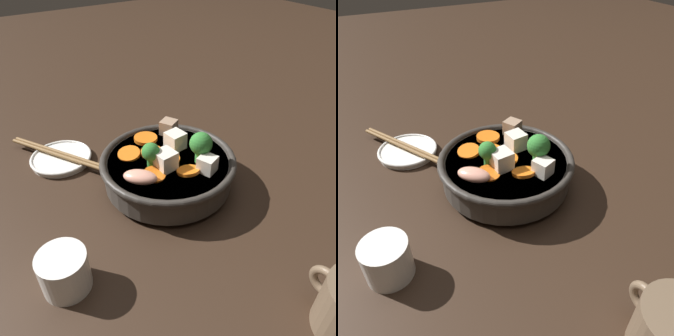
% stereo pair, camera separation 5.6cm
% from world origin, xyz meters
% --- Properties ---
extents(ground_plane, '(3.00, 3.00, 0.00)m').
position_xyz_m(ground_plane, '(0.00, 0.00, 0.00)').
color(ground_plane, black).
extents(stirfry_bowl, '(0.23, 0.23, 0.11)m').
position_xyz_m(stirfry_bowl, '(-0.00, -0.00, 0.04)').
color(stirfry_bowl, '#38332D').
rests_on(stirfry_bowl, ground_plane).
extents(side_saucer, '(0.12, 0.12, 0.01)m').
position_xyz_m(side_saucer, '(0.17, 0.13, 0.01)').
color(side_saucer, white).
rests_on(side_saucer, ground_plane).
extents(tea_cup, '(0.06, 0.06, 0.06)m').
position_xyz_m(tea_cup, '(-0.10, 0.22, 0.03)').
color(tea_cup, white).
rests_on(tea_cup, ground_plane).
extents(chopsticks_pair, '(0.21, 0.13, 0.01)m').
position_xyz_m(chopsticks_pair, '(0.17, 0.13, 0.02)').
color(chopsticks_pair, olive).
rests_on(chopsticks_pair, side_saucer).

